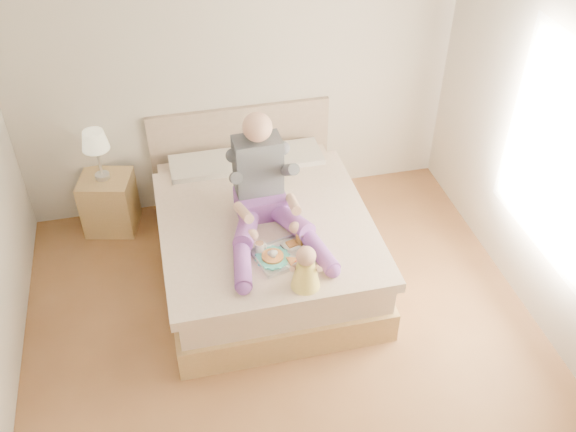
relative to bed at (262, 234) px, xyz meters
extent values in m
cube|color=brown|center=(0.00, -1.08, -0.32)|extent=(4.00, 4.20, 0.01)
cube|color=silver|center=(0.00, -1.08, 2.38)|extent=(4.00, 4.20, 0.02)
cube|color=beige|center=(0.00, 1.02, 1.03)|extent=(4.00, 0.02, 2.70)
cube|color=beige|center=(2.00, -1.08, 1.03)|extent=(0.02, 4.20, 2.70)
cube|color=white|center=(1.99, -0.88, 1.08)|extent=(0.02, 1.30, 1.60)
cube|color=#EFE7C4|center=(1.98, -0.88, 1.08)|extent=(0.01, 1.18, 1.48)
cube|color=#9E7C49|center=(0.00, -0.07, -0.18)|extent=(1.68, 2.13, 0.28)
cube|color=beige|center=(0.00, -0.07, 0.08)|extent=(1.60, 2.05, 0.24)
cube|color=beige|center=(0.00, -0.22, 0.25)|extent=(1.70, 1.80, 0.09)
cube|color=beige|center=(-0.38, 0.68, 0.27)|extent=(0.62, 0.40, 0.14)
cube|color=beige|center=(0.38, 0.68, 0.27)|extent=(0.62, 0.40, 0.14)
cube|color=gray|center=(0.00, 1.01, 0.18)|extent=(1.70, 0.08, 1.00)
cube|color=#9E7C49|center=(-1.28, 0.80, -0.04)|extent=(0.53, 0.49, 0.55)
cylinder|color=silver|center=(-1.29, 0.81, 0.26)|extent=(0.13, 0.13, 0.04)
cylinder|color=silver|center=(-1.29, 0.81, 0.41)|extent=(0.03, 0.03, 0.27)
cone|color=#F8EFC2|center=(-1.29, 0.81, 0.63)|extent=(0.24, 0.24, 0.17)
cube|color=#703A92|center=(-0.01, -0.06, 0.39)|extent=(0.41, 0.33, 0.19)
cube|color=#323339|center=(-0.01, 0.00, 0.71)|extent=(0.38, 0.24, 0.50)
sphere|color=#D7A286|center=(-0.01, -0.03, 1.08)|extent=(0.23, 0.23, 0.23)
cylinder|color=#703A92|center=(-0.17, -0.32, 0.38)|extent=(0.31, 0.56, 0.23)
cylinder|color=#703A92|center=(-0.28, -0.71, 0.36)|extent=(0.19, 0.49, 0.13)
sphere|color=#703A92|center=(-0.31, -0.94, 0.35)|extent=(0.11, 0.11, 0.11)
cylinder|color=#323339|center=(-0.22, -0.15, 0.73)|extent=(0.11, 0.31, 0.25)
cylinder|color=#D7A286|center=(-0.20, -0.35, 0.54)|extent=(0.12, 0.33, 0.17)
sphere|color=#D7A286|center=(-0.16, -0.50, 0.44)|extent=(0.09, 0.09, 0.09)
cylinder|color=#703A92|center=(0.16, -0.30, 0.38)|extent=(0.35, 0.55, 0.23)
cylinder|color=#703A92|center=(0.30, -0.69, 0.36)|extent=(0.23, 0.49, 0.13)
sphere|color=#703A92|center=(0.35, -0.92, 0.35)|extent=(0.11, 0.11, 0.11)
cylinder|color=#323339|center=(0.20, -0.14, 0.73)|extent=(0.14, 0.32, 0.25)
cylinder|color=#D7A286|center=(0.20, -0.33, 0.54)|extent=(0.10, 0.32, 0.17)
sphere|color=#D7A286|center=(0.17, -0.49, 0.44)|extent=(0.09, 0.09, 0.09)
cube|color=silver|center=(0.05, -0.63, 0.30)|extent=(0.50, 0.43, 0.01)
cylinder|color=teal|center=(-0.04, -0.65, 0.31)|extent=(0.25, 0.25, 0.01)
cylinder|color=#C57F41|center=(-0.04, -0.65, 0.33)|extent=(0.17, 0.17, 0.02)
cylinder|color=white|center=(-0.12, -0.55, 0.35)|extent=(0.07, 0.07, 0.08)
torus|color=white|center=(-0.07, -0.54, 0.35)|extent=(0.03, 0.06, 0.06)
cylinder|color=#936748|center=(-0.12, -0.55, 0.39)|extent=(0.07, 0.07, 0.01)
cylinder|color=white|center=(0.14, -0.54, 0.31)|extent=(0.14, 0.14, 0.01)
cube|color=#C57F41|center=(0.14, -0.54, 0.32)|extent=(0.09, 0.09, 0.02)
cylinder|color=white|center=(0.09, -0.72, 0.31)|extent=(0.14, 0.14, 0.01)
ellipsoid|color=red|center=(0.11, -0.73, 0.32)|extent=(0.03, 0.03, 0.01)
cylinder|color=white|center=(0.20, -0.54, 0.36)|extent=(0.06, 0.06, 0.11)
cylinder|color=orange|center=(0.20, -0.54, 0.36)|extent=(0.06, 0.06, 0.11)
cylinder|color=white|center=(0.21, -0.69, 0.32)|extent=(0.06, 0.06, 0.04)
cylinder|color=#4D260B|center=(0.21, -0.69, 0.32)|extent=(0.06, 0.06, 0.03)
cone|color=#FCE14F|center=(0.14, -0.97, 0.41)|extent=(0.21, 0.21, 0.23)
sphere|color=#D7A286|center=(0.14, -0.97, 0.58)|extent=(0.14, 0.14, 0.14)
cylinder|color=#D7A286|center=(0.12, -0.85, 0.33)|extent=(0.11, 0.17, 0.06)
sphere|color=#D7A286|center=(0.14, -0.77, 0.33)|extent=(0.05, 0.05, 0.05)
cylinder|color=#D7A286|center=(0.05, -0.94, 0.45)|extent=(0.09, 0.12, 0.10)
cylinder|color=#D7A286|center=(0.20, -0.87, 0.33)|extent=(0.07, 0.17, 0.06)
sphere|color=#D7A286|center=(0.22, -0.80, 0.33)|extent=(0.05, 0.05, 0.05)
cylinder|color=#D7A286|center=(0.22, -0.98, 0.45)|extent=(0.04, 0.12, 0.10)
camera|label=1|loc=(-0.73, -4.12, 3.59)|focal=40.00mm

